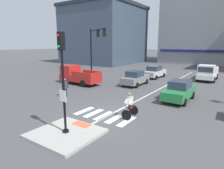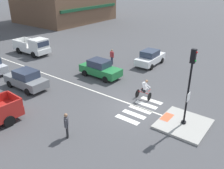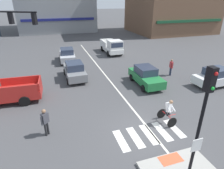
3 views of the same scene
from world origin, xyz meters
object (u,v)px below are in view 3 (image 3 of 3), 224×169
Objects in this scene: car_silver_westbound_distant at (67,55)px; signal_pole at (201,120)px; cyclist at (168,111)px; pickup_truck_white_eastbound_distant at (112,47)px; traffic_light_mast at (2,35)px; car_grey_westbound_far at (75,70)px; pedestrian_at_curb_left at (45,120)px; pedestrian_waiting_far_side at (171,66)px; car_green_eastbound_mid at (146,76)px; car_white_cross_right at (216,77)px.

signal_pole is at bearing -81.30° from car_silver_westbound_distant.
signal_pole is 4.77m from cyclist.
pickup_truck_white_eastbound_distant reaches higher than car_silver_westbound_distant.
pickup_truck_white_eastbound_distant reaches higher than cyclist.
pickup_truck_white_eastbound_distant is at bearing 34.42° from traffic_light_mast.
pickup_truck_white_eastbound_distant is at bearing 50.18° from car_grey_westbound_far.
signal_pole reaches higher than pedestrian_at_curb_left.
car_grey_westbound_far is 2.47× the size of pedestrian_waiting_far_side.
pickup_truck_white_eastbound_distant is at bearing 87.59° from car_green_eastbound_mid.
traffic_light_mast is 14.54m from pickup_truck_white_eastbound_distant.
car_silver_westbound_distant is 6.57m from pickup_truck_white_eastbound_distant.
traffic_light_mast reaches higher than cyclist.
car_grey_westbound_far is (-2.80, 12.99, -2.33)m from signal_pole.
car_white_cross_right is at bearing -55.27° from pedestrian_waiting_far_side.
car_green_eastbound_mid is at bearing -160.54° from pedestrian_waiting_far_side.
pickup_truck_white_eastbound_distant is 10.15m from pedestrian_waiting_far_side.
cyclist is (1.56, 3.89, -2.27)m from signal_pole.
car_green_eastbound_mid is at bearing -30.25° from car_grey_westbound_far.
car_grey_westbound_far is (5.37, 0.45, -3.67)m from traffic_light_mast.
traffic_light_mast is at bearing 123.10° from signal_pole.
traffic_light_mast is 6.52m from car_grey_westbound_far.
signal_pole is at bearing -42.56° from pedestrian_at_curb_left.
car_grey_westbound_far is 2.47× the size of pedestrian_at_curb_left.
car_silver_westbound_distant is 14.03m from pedestrian_at_curb_left.
traffic_light_mast is at bearing 163.22° from car_white_cross_right.
car_grey_westbound_far is 2.46× the size of cyclist.
car_white_cross_right is (8.79, 7.42, -2.33)m from signal_pole.
pedestrian_at_curb_left is (-8.51, -4.55, 0.17)m from car_green_eastbound_mid.
pedestrian_at_curb_left is at bearing -100.76° from car_silver_westbound_distant.
signal_pole is 12.77m from pedestrian_waiting_far_side.
car_white_cross_right is at bearing -67.89° from pickup_truck_white_eastbound_distant.
cyclist is (4.44, -14.94, 0.06)m from car_silver_westbound_distant.
car_white_cross_right is 14.49m from pedestrian_at_curb_left.
car_silver_westbound_distant is at bearing 135.64° from car_white_cross_right.
car_silver_westbound_distant is 15.59m from cyclist.
car_grey_westbound_far is at bearing 154.35° from car_white_cross_right.
signal_pole is 13.49m from car_grey_westbound_far.
cyclist is at bearing -73.45° from car_silver_westbound_distant.
signal_pole reaches higher than cyclist.
traffic_light_mast is 9.01m from car_silver_westbound_distant.
traffic_light_mast is at bearing 173.26° from pedestrian_waiting_far_side.
car_white_cross_right is at bearing -44.36° from car_silver_westbound_distant.
pedestrian_waiting_far_side reaches higher than car_silver_westbound_distant.
pickup_truck_white_eastbound_distant is (-5.32, 13.09, 0.17)m from car_white_cross_right.
pedestrian_waiting_far_side reaches higher than car_grey_westbound_far.
pickup_truck_white_eastbound_distant reaches higher than pedestrian_waiting_far_side.
pedestrian_at_curb_left is at bearing -154.26° from pedestrian_waiting_far_side.
traffic_light_mast reaches higher than pedestrian_waiting_far_side.
pedestrian_at_curb_left is (-2.70, -7.94, 0.17)m from car_grey_westbound_far.
cyclist is at bearing -41.61° from traffic_light_mast.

